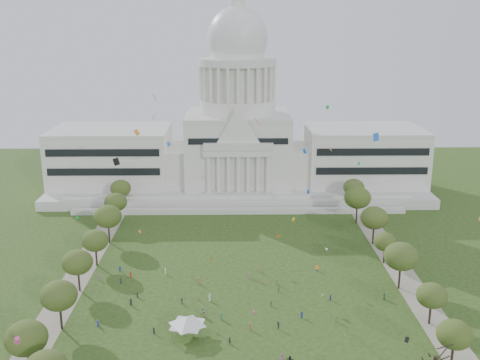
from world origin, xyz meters
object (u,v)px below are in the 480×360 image
Objects in this scene: capitol at (238,141)px; event_tent at (187,320)px; person_0 at (384,296)px; big_bare_tree at (436,353)px.

capitol is 13.96× the size of event_tent.
capitol is 84.82× the size of person_0.
big_bare_tree reaches higher than person_0.
event_tent is (-13.20, -120.09, -18.14)m from capitol.
person_0 is (0.29, 38.89, -7.73)m from big_bare_tree.
big_bare_tree is at bearing -47.04° from person_0.
capitol is 111.67m from person_0.
event_tent reaches higher than person_0.
big_bare_tree is 55.71m from event_tent.
capitol reaches higher than event_tent.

